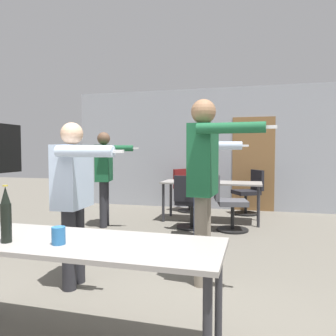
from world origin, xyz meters
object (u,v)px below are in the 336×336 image
at_px(person_far_watching, 105,170).
at_px(beer_bottle, 6,215).
at_px(office_chair_mid_tucked, 249,194).
at_px(office_chair_far_right, 187,192).
at_px(person_right_polo, 205,171).
at_px(office_chair_near_pushed, 228,204).
at_px(office_chair_far_left, 190,204).
at_px(drink_cup, 59,236).
at_px(person_near_casual, 74,189).
at_px(person_left_plaid, 200,172).

relative_size(person_far_watching, beer_bottle, 4.49).
bearing_deg(office_chair_mid_tucked, office_chair_far_right, 59.61).
distance_m(person_right_polo, office_chair_near_pushed, 2.32).
height_order(office_chair_far_left, drink_cup, office_chair_far_left).
bearing_deg(office_chair_near_pushed, person_right_polo, -12.74).
bearing_deg(drink_cup, person_far_watching, 111.40).
relative_size(person_right_polo, office_chair_far_right, 1.99).
bearing_deg(person_near_casual, office_chair_near_pushed, 151.62).
height_order(person_left_plaid, office_chair_far_right, person_left_plaid).
xyz_separation_m(person_far_watching, drink_cup, (1.34, -3.41, -0.19)).
distance_m(person_left_plaid, drink_cup, 2.97).
height_order(person_left_plaid, office_chair_far_left, person_left_plaid).
relative_size(person_far_watching, office_chair_near_pushed, 1.76).
relative_size(beer_bottle, drink_cup, 3.36).
height_order(person_left_plaid, person_near_casual, person_left_plaid).
relative_size(office_chair_mid_tucked, office_chair_near_pushed, 0.99).
distance_m(office_chair_far_right, beer_bottle, 5.27).
xyz_separation_m(office_chair_mid_tucked, beer_bottle, (-1.40, -5.24, 0.48)).
relative_size(person_near_casual, person_far_watching, 0.97).
height_order(person_right_polo, office_chair_far_right, person_right_polo).
bearing_deg(office_chair_far_left, office_chair_near_pushed, 10.20).
distance_m(office_chair_mid_tucked, office_chair_far_left, 1.84).
bearing_deg(office_chair_mid_tucked, person_right_polo, 144.37).
bearing_deg(office_chair_far_left, person_far_watching, -166.42).
xyz_separation_m(person_near_casual, person_far_watching, (-0.83, 2.38, 0.04)).
relative_size(person_near_casual, office_chair_far_right, 1.74).
relative_size(person_right_polo, office_chair_mid_tucked, 1.98).
relative_size(person_right_polo, office_chair_far_left, 2.00).
bearing_deg(office_chair_mid_tucked, beer_bottle, 134.98).
height_order(person_far_watching, beer_bottle, person_far_watching).
xyz_separation_m(person_right_polo, office_chair_far_right, (-0.95, 3.77, -0.69)).
xyz_separation_m(person_left_plaid, office_chair_far_right, (-0.66, 2.27, -0.58)).
bearing_deg(beer_bottle, person_far_watching, 106.04).
relative_size(person_left_plaid, drink_cup, 15.46).
relative_size(person_near_casual, office_chair_mid_tucked, 1.73).
distance_m(person_near_casual, person_far_watching, 2.52).
bearing_deg(person_far_watching, beer_bottle, 2.62).
xyz_separation_m(person_near_casual, office_chair_far_left, (0.64, 2.57, -0.53)).
height_order(office_chair_mid_tucked, drink_cup, office_chair_mid_tucked).
bearing_deg(person_near_casual, office_chair_far_left, 163.33).
distance_m(person_far_watching, office_chair_far_left, 1.58).
bearing_deg(office_chair_near_pushed, drink_cup, -22.87).
relative_size(office_chair_far_left, drink_cup, 8.38).
height_order(person_near_casual, person_far_watching, person_far_watching).
distance_m(person_left_plaid, person_far_watching, 1.80).
distance_m(person_right_polo, office_chair_mid_tucked, 3.84).
distance_m(person_far_watching, beer_bottle, 3.60).
bearing_deg(office_chair_near_pushed, beer_bottle, -27.71).
bearing_deg(person_left_plaid, person_far_watching, -118.65).
bearing_deg(beer_bottle, drink_cup, 7.98).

